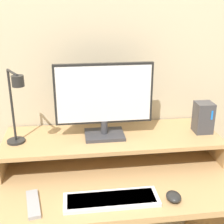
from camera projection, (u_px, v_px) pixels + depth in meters
name	position (u px, v px, depth m)	size (l,w,h in m)	color
wall_back	(107.00, 62.00, 1.77)	(6.00, 0.05, 2.50)	beige
desk	(116.00, 210.00, 1.67)	(1.16, 0.70, 0.75)	tan
monitor_shelf	(112.00, 139.00, 1.70)	(1.16, 0.38, 0.14)	tan
monitor	(104.00, 99.00, 1.61)	(0.51, 0.16, 0.40)	#38383D
desk_lamp	(16.00, 105.00, 1.48)	(0.14, 0.20, 0.39)	black
router_dock	(203.00, 117.00, 1.71)	(0.09, 0.10, 0.17)	#3D3D42
keyboard	(111.00, 200.00, 1.37)	(0.42, 0.13, 0.02)	silver
mouse	(174.00, 197.00, 1.38)	(0.07, 0.08, 0.04)	black
remote_control	(33.00, 204.00, 1.34)	(0.08, 0.20, 0.02)	#99999E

